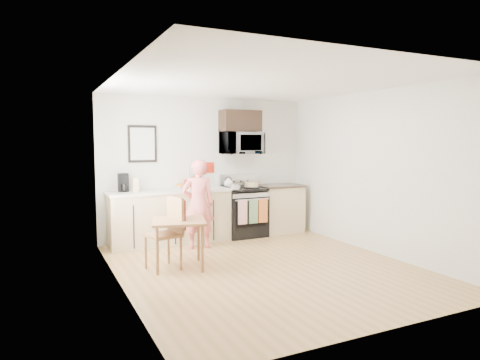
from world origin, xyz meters
name	(u,v)px	position (x,y,z in m)	size (l,w,h in m)	color
floor	(265,267)	(0.00, 0.00, 0.00)	(4.60, 4.60, 0.00)	olive
back_wall	(206,168)	(0.00, 2.30, 1.30)	(4.00, 0.04, 2.60)	white
front_wall	(387,195)	(0.00, -2.30, 1.30)	(4.00, 0.04, 2.60)	white
left_wall	(120,183)	(-2.00, 0.00, 1.30)	(0.04, 4.60, 2.60)	white
right_wall	(375,172)	(2.00, 0.00, 1.30)	(0.04, 4.60, 2.60)	white
ceiling	(266,82)	(0.00, 0.00, 2.60)	(4.00, 4.60, 0.04)	white
window	(111,159)	(-1.96, 0.80, 1.55)	(0.06, 1.40, 1.50)	silver
cabinet_left	(170,218)	(-0.80, 2.00, 0.45)	(2.10, 0.60, 0.90)	tan
countertop_left	(170,191)	(-0.80, 2.00, 0.92)	(2.14, 0.64, 0.04)	beige
cabinet_right	(279,209)	(1.43, 2.00, 0.45)	(0.84, 0.60, 0.90)	tan
countertop_right	(279,186)	(1.43, 2.00, 0.92)	(0.88, 0.64, 0.04)	black
range	(244,213)	(0.63, 1.98, 0.44)	(0.76, 0.70, 1.16)	black
microwave	(241,143)	(0.63, 2.08, 1.76)	(0.76, 0.51, 0.42)	#B9B9BE
upper_cabinet	(240,121)	(0.63, 2.12, 2.18)	(0.76, 0.35, 0.40)	black
wall_art	(142,144)	(-1.20, 2.28, 1.75)	(0.50, 0.04, 0.65)	black
wall_trivet	(209,168)	(0.05, 2.28, 1.30)	(0.20, 0.02, 0.20)	red
person	(198,204)	(-0.48, 1.45, 0.75)	(0.55, 0.36, 1.50)	#D53F3A
dining_table	(179,225)	(-1.10, 0.53, 0.61)	(0.78, 0.78, 0.69)	brown
chair	(172,222)	(-1.19, 0.56, 0.65)	(0.54, 0.50, 1.01)	brown
knife_block	(196,182)	(-0.27, 2.11, 1.06)	(0.11, 0.15, 0.23)	brown
utensil_crock	(188,180)	(-0.41, 2.16, 1.10)	(0.13, 0.13, 0.39)	red
fruit_bowl	(179,187)	(-0.57, 2.19, 0.97)	(0.24, 0.24, 0.09)	white
milk_carton	(136,185)	(-1.39, 2.01, 1.06)	(0.09, 0.09, 0.25)	tan
coffee_maker	(123,183)	(-1.56, 2.17, 1.08)	(0.19, 0.27, 0.31)	black
bread_bag	(197,187)	(-0.33, 1.90, 0.99)	(0.30, 0.14, 0.11)	tan
cake	(252,185)	(0.77, 1.91, 0.97)	(0.31, 0.31, 0.10)	black
kettle	(228,183)	(0.35, 2.06, 1.02)	(0.17, 0.17, 0.21)	white
pot	(236,187)	(0.37, 1.79, 0.97)	(0.19, 0.32, 0.10)	#B9B9BE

